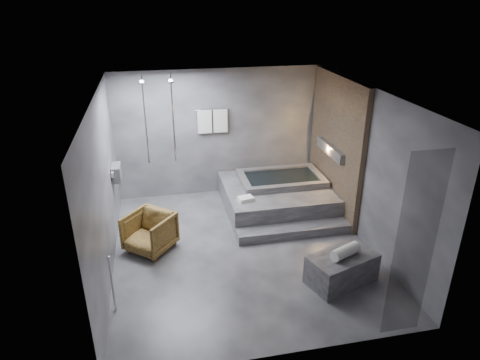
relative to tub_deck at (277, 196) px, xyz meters
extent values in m
plane|color=#323234|center=(-1.05, -1.45, -0.25)|extent=(5.00, 5.00, 0.00)
cube|color=#535356|center=(-1.05, -1.45, 2.55)|extent=(4.50, 5.00, 0.04)
cube|color=#3D3D42|center=(-1.05, 1.05, 1.15)|extent=(4.50, 0.04, 2.80)
cube|color=#3D3D42|center=(-1.05, -3.95, 1.15)|extent=(4.50, 0.04, 2.80)
cube|color=#3D3D42|center=(-3.30, -1.45, 1.15)|extent=(0.04, 5.00, 2.80)
cube|color=#3D3D42|center=(1.20, -1.45, 1.15)|extent=(0.04, 5.00, 2.80)
cube|color=tan|center=(1.14, -0.20, 1.15)|extent=(0.10, 2.40, 2.78)
cube|color=#FF9938|center=(1.06, -0.20, 1.05)|extent=(0.14, 1.20, 0.20)
cube|color=gray|center=(-3.21, -0.05, 0.85)|extent=(0.16, 0.42, 0.30)
imported|color=beige|center=(-3.20, -0.15, 0.80)|extent=(0.08, 0.08, 0.21)
imported|color=beige|center=(-3.20, 0.05, 0.78)|extent=(0.07, 0.07, 0.15)
cylinder|color=silver|center=(-2.05, 0.60, 1.65)|extent=(0.04, 0.04, 1.80)
cylinder|color=silver|center=(-2.60, 0.60, 1.65)|extent=(0.04, 0.04, 1.80)
cylinder|color=silver|center=(-1.20, 0.99, 1.70)|extent=(0.75, 0.02, 0.02)
cube|color=white|center=(-1.37, 0.97, 1.45)|extent=(0.30, 0.06, 0.50)
cube|color=white|center=(-1.03, 0.97, 1.45)|extent=(0.30, 0.06, 0.50)
cylinder|color=silver|center=(-3.20, -2.65, 0.20)|extent=(0.04, 0.04, 0.90)
cube|color=black|center=(0.60, -3.90, 1.10)|extent=(0.55, 0.01, 2.60)
cube|color=#37373A|center=(0.00, 0.00, 0.00)|extent=(2.20, 2.00, 0.50)
cube|color=#37373A|center=(0.00, -1.18, -0.16)|extent=(2.20, 0.36, 0.18)
cube|color=#323234|center=(0.29, -2.69, -0.01)|extent=(1.21, 0.91, 0.48)
imported|color=#412C10|center=(-2.67, -1.12, 0.10)|extent=(1.06, 1.06, 0.70)
cylinder|color=white|center=(0.31, -2.71, 0.32)|extent=(0.54, 0.37, 0.18)
cube|color=white|center=(-0.80, -0.54, 0.29)|extent=(0.33, 0.27, 0.08)
camera|label=1|loc=(-2.43, -7.85, 4.03)|focal=32.00mm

